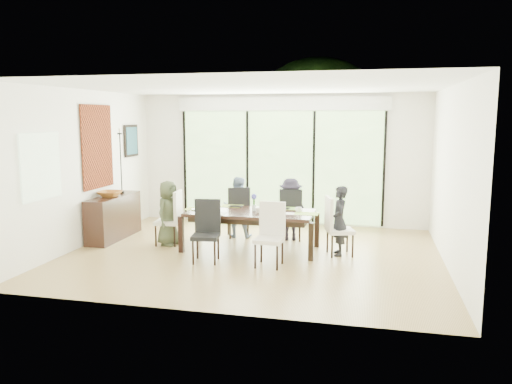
% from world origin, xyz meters
% --- Properties ---
extents(floor, '(6.00, 5.00, 0.01)m').
position_xyz_m(floor, '(0.00, 0.00, -0.01)').
color(floor, olive).
rests_on(floor, ground).
extents(ceiling, '(6.00, 5.00, 0.01)m').
position_xyz_m(ceiling, '(0.00, 0.00, 2.71)').
color(ceiling, white).
rests_on(ceiling, wall_back).
extents(wall_back, '(6.00, 0.02, 2.70)m').
position_xyz_m(wall_back, '(0.00, 2.51, 1.35)').
color(wall_back, white).
rests_on(wall_back, floor).
extents(wall_front, '(6.00, 0.02, 2.70)m').
position_xyz_m(wall_front, '(0.00, -2.51, 1.35)').
color(wall_front, beige).
rests_on(wall_front, floor).
extents(wall_left, '(0.02, 5.00, 2.70)m').
position_xyz_m(wall_left, '(-3.01, 0.00, 1.35)').
color(wall_left, silver).
rests_on(wall_left, floor).
extents(wall_right, '(0.02, 5.00, 2.70)m').
position_xyz_m(wall_right, '(3.01, 0.00, 1.35)').
color(wall_right, silver).
rests_on(wall_right, floor).
extents(glass_doors, '(4.20, 0.02, 2.30)m').
position_xyz_m(glass_doors, '(0.00, 2.47, 1.20)').
color(glass_doors, '#598C3F').
rests_on(glass_doors, wall_back).
extents(blinds_header, '(4.40, 0.06, 0.28)m').
position_xyz_m(blinds_header, '(0.00, 2.46, 2.50)').
color(blinds_header, white).
rests_on(blinds_header, wall_back).
extents(mullion_a, '(0.05, 0.04, 2.30)m').
position_xyz_m(mullion_a, '(-2.10, 2.46, 1.20)').
color(mullion_a, black).
rests_on(mullion_a, wall_back).
extents(mullion_b, '(0.05, 0.04, 2.30)m').
position_xyz_m(mullion_b, '(-0.70, 2.46, 1.20)').
color(mullion_b, black).
rests_on(mullion_b, wall_back).
extents(mullion_c, '(0.05, 0.04, 2.30)m').
position_xyz_m(mullion_c, '(0.70, 2.46, 1.20)').
color(mullion_c, black).
rests_on(mullion_c, wall_back).
extents(mullion_d, '(0.05, 0.04, 2.30)m').
position_xyz_m(mullion_d, '(2.10, 2.46, 1.20)').
color(mullion_d, black).
rests_on(mullion_d, wall_back).
extents(side_window, '(0.02, 0.90, 1.00)m').
position_xyz_m(side_window, '(-2.97, -1.20, 1.50)').
color(side_window, '#8CAD7F').
rests_on(side_window, wall_left).
extents(deck, '(6.00, 1.80, 0.10)m').
position_xyz_m(deck, '(0.00, 3.40, -0.05)').
color(deck, '#513422').
rests_on(deck, ground).
extents(rail_top, '(6.00, 0.08, 0.06)m').
position_xyz_m(rail_top, '(0.00, 4.20, 0.55)').
color(rail_top, brown).
rests_on(rail_top, deck).
extents(foliage_left, '(3.20, 3.20, 3.20)m').
position_xyz_m(foliage_left, '(-1.80, 5.20, 1.44)').
color(foliage_left, '#14380F').
rests_on(foliage_left, ground).
extents(foliage_mid, '(4.00, 4.00, 4.00)m').
position_xyz_m(foliage_mid, '(0.40, 5.80, 1.80)').
color(foliage_mid, '#14380F').
rests_on(foliage_mid, ground).
extents(foliage_right, '(2.80, 2.80, 2.80)m').
position_xyz_m(foliage_right, '(2.20, 5.00, 1.26)').
color(foliage_right, '#14380F').
rests_on(foliage_right, ground).
extents(foliage_far, '(3.60, 3.60, 3.60)m').
position_xyz_m(foliage_far, '(-0.60, 6.50, 1.62)').
color(foliage_far, '#14380F').
rests_on(foliage_far, ground).
extents(table_top, '(2.11, 0.97, 0.05)m').
position_xyz_m(table_top, '(-0.11, 0.30, 0.63)').
color(table_top, black).
rests_on(table_top, floor).
extents(table_apron, '(1.94, 0.79, 0.09)m').
position_xyz_m(table_apron, '(-0.11, 0.30, 0.55)').
color(table_apron, black).
rests_on(table_apron, floor).
extents(table_leg_fl, '(0.08, 0.08, 0.61)m').
position_xyz_m(table_leg_fl, '(-1.19, -0.13, 0.30)').
color(table_leg_fl, black).
rests_on(table_leg_fl, floor).
extents(table_leg_fr, '(0.08, 0.08, 0.61)m').
position_xyz_m(table_leg_fr, '(0.97, -0.13, 0.30)').
color(table_leg_fr, black).
rests_on(table_leg_fr, floor).
extents(table_leg_bl, '(0.08, 0.08, 0.61)m').
position_xyz_m(table_leg_bl, '(-1.19, 0.73, 0.30)').
color(table_leg_bl, black).
rests_on(table_leg_bl, floor).
extents(table_leg_br, '(0.08, 0.08, 0.61)m').
position_xyz_m(table_leg_br, '(0.97, 0.73, 0.30)').
color(table_leg_br, black).
rests_on(table_leg_br, floor).
extents(chair_left_end, '(0.45, 0.45, 0.97)m').
position_xyz_m(chair_left_end, '(-1.61, 0.30, 0.48)').
color(chair_left_end, white).
rests_on(chair_left_end, floor).
extents(chair_right_end, '(0.51, 0.51, 0.97)m').
position_xyz_m(chair_right_end, '(1.39, 0.30, 0.48)').
color(chair_right_end, white).
rests_on(chair_right_end, floor).
extents(chair_far_left, '(0.53, 0.53, 0.97)m').
position_xyz_m(chair_far_left, '(-0.56, 1.15, 0.48)').
color(chair_far_left, black).
rests_on(chair_far_left, floor).
extents(chair_far_right, '(0.46, 0.46, 0.97)m').
position_xyz_m(chair_far_right, '(0.44, 1.15, 0.48)').
color(chair_far_right, black).
rests_on(chair_far_right, floor).
extents(chair_near_left, '(0.46, 0.46, 0.97)m').
position_xyz_m(chair_near_left, '(-0.61, -0.57, 0.48)').
color(chair_near_left, black).
rests_on(chair_near_left, floor).
extents(chair_near_right, '(0.43, 0.43, 0.97)m').
position_xyz_m(chair_near_right, '(0.39, -0.57, 0.48)').
color(chair_near_right, white).
rests_on(chair_near_right, floor).
extents(person_left_end, '(0.44, 0.59, 1.14)m').
position_xyz_m(person_left_end, '(-1.59, 0.30, 0.57)').
color(person_left_end, '#3E462F').
rests_on(person_left_end, floor).
extents(person_right_end, '(0.41, 0.58, 1.14)m').
position_xyz_m(person_right_end, '(1.37, 0.30, 0.57)').
color(person_right_end, black).
rests_on(person_right_end, floor).
extents(person_far_left, '(0.55, 0.37, 1.14)m').
position_xyz_m(person_far_left, '(-0.56, 1.13, 0.57)').
color(person_far_left, '#7F95B7').
rests_on(person_far_left, floor).
extents(person_far_right, '(0.57, 0.41, 1.14)m').
position_xyz_m(person_far_right, '(0.44, 1.13, 0.57)').
color(person_far_right, black).
rests_on(person_far_right, floor).
extents(placemat_left, '(0.39, 0.28, 0.01)m').
position_xyz_m(placemat_left, '(-1.06, 0.30, 0.66)').
color(placemat_left, '#93A53B').
rests_on(placemat_left, table_top).
extents(placemat_right, '(0.39, 0.28, 0.01)m').
position_xyz_m(placemat_right, '(0.84, 0.30, 0.66)').
color(placemat_right, '#94C044').
rests_on(placemat_right, table_top).
extents(placemat_far_l, '(0.39, 0.28, 0.01)m').
position_xyz_m(placemat_far_l, '(-0.56, 0.70, 0.66)').
color(placemat_far_l, '#94AE3E').
rests_on(placemat_far_l, table_top).
extents(placemat_far_r, '(0.39, 0.28, 0.01)m').
position_xyz_m(placemat_far_r, '(0.44, 0.70, 0.66)').
color(placemat_far_r, '#76B03F').
rests_on(placemat_far_r, table_top).
extents(placemat_paper, '(0.39, 0.28, 0.01)m').
position_xyz_m(placemat_paper, '(-0.66, -0.00, 0.66)').
color(placemat_paper, white).
rests_on(placemat_paper, table_top).
extents(tablet_far_l, '(0.23, 0.16, 0.01)m').
position_xyz_m(tablet_far_l, '(-0.46, 0.65, 0.67)').
color(tablet_far_l, black).
rests_on(tablet_far_l, table_top).
extents(tablet_far_r, '(0.21, 0.15, 0.01)m').
position_xyz_m(tablet_far_r, '(0.39, 0.65, 0.67)').
color(tablet_far_r, black).
rests_on(tablet_far_r, table_top).
extents(papers, '(0.26, 0.19, 0.00)m').
position_xyz_m(papers, '(0.59, 0.25, 0.66)').
color(papers, white).
rests_on(papers, table_top).
extents(platter_base, '(0.23, 0.23, 0.02)m').
position_xyz_m(platter_base, '(-0.66, -0.00, 0.68)').
color(platter_base, white).
rests_on(platter_base, table_top).
extents(platter_snacks, '(0.18, 0.18, 0.01)m').
position_xyz_m(platter_snacks, '(-0.66, -0.00, 0.69)').
color(platter_snacks, orange).
rests_on(platter_snacks, table_top).
extents(vase, '(0.07, 0.07, 0.11)m').
position_xyz_m(vase, '(-0.06, 0.35, 0.71)').
color(vase, silver).
rests_on(vase, table_top).
extents(hyacinth_stems, '(0.04, 0.04, 0.14)m').
position_xyz_m(hyacinth_stems, '(-0.06, 0.35, 0.82)').
color(hyacinth_stems, '#337226').
rests_on(hyacinth_stems, table_top).
extents(hyacinth_blooms, '(0.10, 0.10, 0.10)m').
position_xyz_m(hyacinth_blooms, '(-0.06, 0.35, 0.91)').
color(hyacinth_blooms, '#4747B3').
rests_on(hyacinth_blooms, table_top).
extents(laptop, '(0.34, 0.28, 0.02)m').
position_xyz_m(laptop, '(-0.96, 0.20, 0.67)').
color(laptop, silver).
rests_on(laptop, table_top).
extents(cup_a, '(0.15, 0.15, 0.08)m').
position_xyz_m(cup_a, '(-0.81, 0.45, 0.70)').
color(cup_a, white).
rests_on(cup_a, table_top).
extents(cup_b, '(0.12, 0.12, 0.08)m').
position_xyz_m(cup_b, '(0.04, 0.20, 0.70)').
color(cup_b, white).
rests_on(cup_b, table_top).
extents(cup_c, '(0.15, 0.15, 0.08)m').
position_xyz_m(cup_c, '(0.69, 0.40, 0.70)').
color(cup_c, white).
rests_on(cup_c, table_top).
extents(book, '(0.15, 0.20, 0.02)m').
position_xyz_m(book, '(0.14, 0.35, 0.67)').
color(book, white).
rests_on(book, table_top).
extents(sideboard, '(0.40, 1.42, 0.80)m').
position_xyz_m(sideboard, '(-2.76, 0.50, 0.40)').
color(sideboard, black).
rests_on(sideboard, floor).
extents(bowl, '(0.42, 0.42, 0.10)m').
position_xyz_m(bowl, '(-2.76, 0.40, 0.85)').
color(bowl, '#92561F').
rests_on(bowl, sideboard).
extents(candlestick_base, '(0.09, 0.09, 0.04)m').
position_xyz_m(candlestick_base, '(-2.76, 0.85, 0.82)').
color(candlestick_base, black).
rests_on(candlestick_base, sideboard).
extents(candlestick_shaft, '(0.02, 0.02, 1.11)m').
position_xyz_m(candlestick_shaft, '(-2.76, 0.85, 1.37)').
color(candlestick_shaft, black).
rests_on(candlestick_shaft, sideboard).
extents(candlestick_pan, '(0.09, 0.09, 0.03)m').
position_xyz_m(candlestick_pan, '(-2.76, 0.85, 1.92)').
color(candlestick_pan, black).
rests_on(candlestick_pan, sideboard).
extents(candle, '(0.03, 0.03, 0.09)m').
position_xyz_m(candle, '(-2.76, 0.85, 1.98)').
color(candle, silver).
rests_on(candle, sideboard).
extents(tapestry, '(0.02, 1.00, 1.50)m').
position_xyz_m(tapestry, '(-2.97, 0.40, 1.70)').
color(tapestry, maroon).
rests_on(tapestry, wall_left).
extents(art_frame, '(0.03, 0.55, 0.65)m').
position_xyz_m(art_frame, '(-2.97, 1.70, 1.75)').
color(art_frame, black).
rests_on(art_frame, wall_left).
extents(art_canvas, '(0.01, 0.45, 0.55)m').
position_xyz_m(art_canvas, '(-2.95, 1.70, 1.75)').
color(art_canvas, '#18404E').
rests_on(art_canvas, wall_left).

